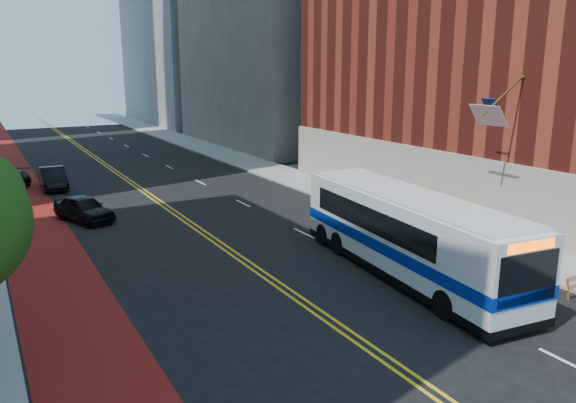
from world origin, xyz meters
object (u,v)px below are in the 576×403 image
(car_c, at_px, (13,181))
(transit_bus, at_px, (406,233))
(car_a, at_px, (84,208))
(car_b, at_px, (53,178))

(car_c, bearing_deg, transit_bus, -46.77)
(transit_bus, distance_m, car_a, 19.37)
(car_b, bearing_deg, car_a, -86.75)
(car_a, height_order, car_b, car_b)
(transit_bus, bearing_deg, car_c, 121.91)
(transit_bus, distance_m, car_c, 31.01)
(car_a, relative_size, car_b, 0.92)
(car_b, relative_size, car_c, 1.07)
(car_a, xyz_separation_m, car_c, (-3.04, 11.68, -0.10))
(transit_bus, xyz_separation_m, car_b, (-11.10, 26.65, -1.11))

